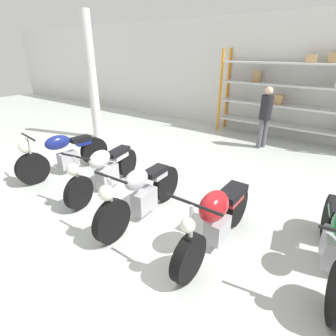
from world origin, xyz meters
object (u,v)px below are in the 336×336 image
motorcycle_blue (64,154)px  shelving_rack (298,95)px  motorcycle_red (217,218)px  person_browsing (265,113)px  motorcycle_white (105,169)px  motorcycle_silver (141,194)px

motorcycle_blue → shelving_rack: bearing=154.8°
motorcycle_red → person_browsing: size_ratio=1.19×
person_browsing → motorcycle_white: bearing=93.9°
shelving_rack → motorcycle_blue: size_ratio=2.17×
person_browsing → motorcycle_red: bearing=125.7°
motorcycle_white → person_browsing: 4.69m
motorcycle_blue → motorcycle_silver: 2.58m
shelving_rack → motorcycle_blue: (-3.50, -5.49, -0.92)m
shelving_rack → person_browsing: 1.28m
shelving_rack → motorcycle_red: bearing=-86.1°
motorcycle_blue → motorcycle_red: 3.89m
motorcycle_white → person_browsing: person_browsing is taller
motorcycle_silver → person_browsing: bearing=171.9°
shelving_rack → person_browsing: bearing=-114.6°
motorcycle_silver → shelving_rack: bearing=167.9°
motorcycle_blue → motorcycle_red: bearing=94.4°
motorcycle_white → motorcycle_silver: bearing=64.9°
motorcycle_white → motorcycle_red: motorcycle_red is taller
motorcycle_white → motorcycle_blue: bearing=-99.8°
person_browsing → shelving_rack: bearing=-90.0°
shelving_rack → motorcycle_red: size_ratio=2.27×
motorcycle_white → motorcycle_silver: motorcycle_silver is taller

